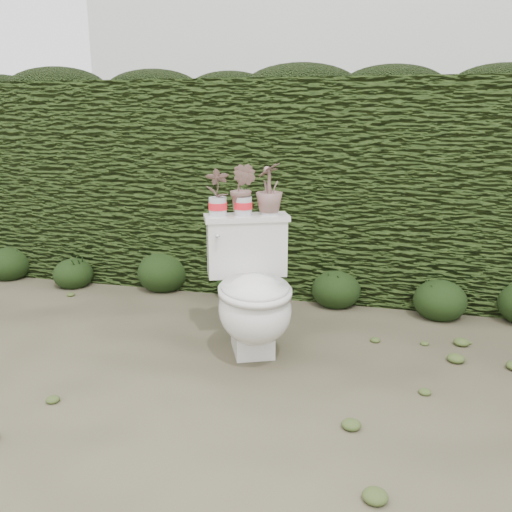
% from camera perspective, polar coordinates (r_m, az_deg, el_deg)
% --- Properties ---
extents(ground, '(60.00, 60.00, 0.00)m').
position_cam_1_polar(ground, '(3.10, -0.31, -11.26)').
color(ground, brown).
rests_on(ground, ground).
extents(hedge, '(8.00, 1.00, 1.60)m').
position_cam_1_polar(hedge, '(4.39, 5.10, 7.40)').
color(hedge, '#324717').
rests_on(hedge, ground).
extents(house_wall, '(8.00, 3.50, 4.00)m').
position_cam_1_polar(house_wall, '(8.71, 14.56, 18.59)').
color(house_wall, silver).
rests_on(house_wall, ground).
extents(toilet, '(0.69, 0.80, 0.78)m').
position_cam_1_polar(toilet, '(3.10, -0.35, -4.12)').
color(toilet, silver).
rests_on(toilet, ground).
extents(potted_plant_left, '(0.16, 0.12, 0.27)m').
position_cam_1_polar(potted_plant_left, '(3.19, -4.07, 6.60)').
color(potted_plant_left, '#24752F').
rests_on(potted_plant_left, toilet).
extents(potted_plant_center, '(0.19, 0.17, 0.29)m').
position_cam_1_polar(potted_plant_center, '(3.20, -1.38, 6.89)').
color(potted_plant_center, '#24752F').
rests_on(potted_plant_center, toilet).
extents(potted_plant_right, '(0.19, 0.19, 0.29)m').
position_cam_1_polar(potted_plant_right, '(3.22, 1.42, 6.96)').
color(potted_plant_right, '#24752F').
rests_on(potted_plant_right, toilet).
extents(liriope_clump_0, '(0.36, 0.36, 0.29)m').
position_cam_1_polar(liriope_clump_0, '(5.06, -24.60, -0.47)').
color(liriope_clump_0, black).
rests_on(liriope_clump_0, ground).
extents(liriope_clump_1, '(0.32, 0.32, 0.25)m').
position_cam_1_polar(liriope_clump_1, '(4.63, -18.72, -1.47)').
color(liriope_clump_1, black).
rests_on(liriope_clump_1, ground).
extents(liriope_clump_2, '(0.41, 0.41, 0.33)m').
position_cam_1_polar(liriope_clump_2, '(4.37, -9.74, -1.32)').
color(liriope_clump_2, black).
rests_on(liriope_clump_2, ground).
extents(liriope_clump_3, '(0.33, 0.33, 0.26)m').
position_cam_1_polar(liriope_clump_3, '(4.16, -1.93, -2.40)').
color(liriope_clump_3, black).
rests_on(liriope_clump_3, ground).
extents(liriope_clump_4, '(0.36, 0.36, 0.29)m').
position_cam_1_polar(liriope_clump_4, '(3.99, 8.45, -3.12)').
color(liriope_clump_4, black).
rests_on(liriope_clump_4, ground).
extents(liriope_clump_5, '(0.36, 0.36, 0.29)m').
position_cam_1_polar(liriope_clump_5, '(3.93, 18.83, -4.07)').
color(liriope_clump_5, black).
rests_on(liriope_clump_5, ground).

